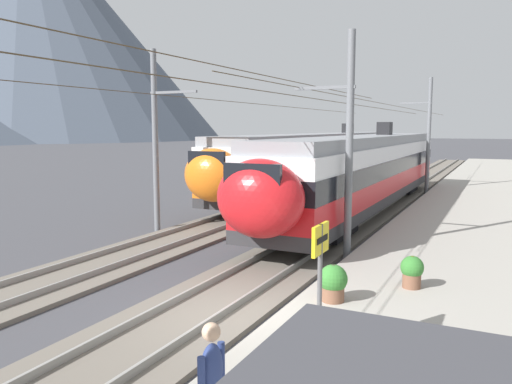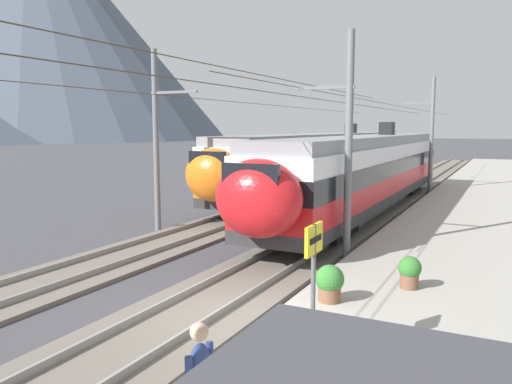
{
  "view_description": "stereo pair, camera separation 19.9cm",
  "coord_description": "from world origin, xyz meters",
  "px_view_note": "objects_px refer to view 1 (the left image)",
  "views": [
    {
      "loc": [
        -9.46,
        -5.1,
        4.26
      ],
      "look_at": [
        7.17,
        3.07,
        1.9
      ],
      "focal_mm": 35.71,
      "sensor_mm": 36.0,
      "label": 1
    },
    {
      "loc": [
        -9.37,
        -5.27,
        4.26
      ],
      "look_at": [
        7.17,
        3.07,
        1.9
      ],
      "focal_mm": 35.71,
      "sensor_mm": 36.0,
      "label": 2
    }
  ],
  "objects_px": {
    "train_near_platform": "(365,169)",
    "passenger_walking": "(212,384)",
    "catenary_mast_far_side": "(158,137)",
    "train_far_track": "(326,157)",
    "catenary_mast_mid": "(345,142)",
    "platform_sign": "(320,261)",
    "potted_plant_by_shelter": "(412,270)",
    "catenary_mast_east": "(427,134)",
    "potted_plant_platform_edge": "(333,281)"
  },
  "relations": [
    {
      "from": "passenger_walking",
      "to": "potted_plant_by_shelter",
      "type": "bearing_deg",
      "value": -7.47
    },
    {
      "from": "platform_sign",
      "to": "potted_plant_by_shelter",
      "type": "relative_size",
      "value": 2.92
    },
    {
      "from": "catenary_mast_mid",
      "to": "potted_plant_platform_edge",
      "type": "relative_size",
      "value": 55.71
    },
    {
      "from": "platform_sign",
      "to": "catenary_mast_mid",
      "type": "bearing_deg",
      "value": 13.6
    },
    {
      "from": "train_far_track",
      "to": "potted_plant_by_shelter",
      "type": "height_order",
      "value": "train_far_track"
    },
    {
      "from": "catenary_mast_mid",
      "to": "train_far_track",
      "type": "bearing_deg",
      "value": 20.1
    },
    {
      "from": "potted_plant_platform_edge",
      "to": "potted_plant_by_shelter",
      "type": "relative_size",
      "value": 1.06
    },
    {
      "from": "train_near_platform",
      "to": "catenary_mast_east",
      "type": "distance_m",
      "value": 9.42
    },
    {
      "from": "passenger_walking",
      "to": "potted_plant_by_shelter",
      "type": "relative_size",
      "value": 2.13
    },
    {
      "from": "potted_plant_platform_edge",
      "to": "potted_plant_by_shelter",
      "type": "xyz_separation_m",
      "value": [
        1.78,
        -1.44,
        -0.02
      ]
    },
    {
      "from": "train_near_platform",
      "to": "catenary_mast_far_side",
      "type": "relative_size",
      "value": 0.54
    },
    {
      "from": "train_near_platform",
      "to": "passenger_walking",
      "type": "height_order",
      "value": "train_near_platform"
    },
    {
      "from": "potted_plant_platform_edge",
      "to": "passenger_walking",
      "type": "bearing_deg",
      "value": -175.96
    },
    {
      "from": "catenary_mast_east",
      "to": "platform_sign",
      "type": "bearing_deg",
      "value": -175.82
    },
    {
      "from": "platform_sign",
      "to": "potted_plant_by_shelter",
      "type": "distance_m",
      "value": 4.89
    },
    {
      "from": "catenary_mast_mid",
      "to": "passenger_walking",
      "type": "xyz_separation_m",
      "value": [
        -10.89,
        -1.65,
        -2.5
      ]
    },
    {
      "from": "train_near_platform",
      "to": "passenger_walking",
      "type": "relative_size",
      "value": 14.87
    },
    {
      "from": "train_near_platform",
      "to": "catenary_mast_far_side",
      "type": "distance_m",
      "value": 10.25
    },
    {
      "from": "catenary_mast_east",
      "to": "passenger_walking",
      "type": "height_order",
      "value": "catenary_mast_east"
    },
    {
      "from": "train_far_track",
      "to": "potted_plant_platform_edge",
      "type": "distance_m",
      "value": 23.65
    },
    {
      "from": "passenger_walking",
      "to": "catenary_mast_far_side",
      "type": "bearing_deg",
      "value": 39.01
    },
    {
      "from": "train_far_track",
      "to": "catenary_mast_mid",
      "type": "relative_size",
      "value": 0.67
    },
    {
      "from": "catenary_mast_mid",
      "to": "passenger_walking",
      "type": "relative_size",
      "value": 27.78
    },
    {
      "from": "train_near_platform",
      "to": "potted_plant_by_shelter",
      "type": "bearing_deg",
      "value": -160.62
    },
    {
      "from": "potted_plant_platform_edge",
      "to": "potted_plant_by_shelter",
      "type": "bearing_deg",
      "value": -38.93
    },
    {
      "from": "catenary_mast_far_side",
      "to": "potted_plant_by_shelter",
      "type": "relative_size",
      "value": 59.07
    },
    {
      "from": "train_near_platform",
      "to": "platform_sign",
      "type": "xyz_separation_m",
      "value": [
        -16.65,
        -3.45,
        -0.17
      ]
    },
    {
      "from": "platform_sign",
      "to": "potted_plant_by_shelter",
      "type": "bearing_deg",
      "value": -9.44
    },
    {
      "from": "catenary_mast_mid",
      "to": "potted_plant_by_shelter",
      "type": "bearing_deg",
      "value": -139.72
    },
    {
      "from": "train_far_track",
      "to": "potted_plant_platform_edge",
      "type": "height_order",
      "value": "train_far_track"
    },
    {
      "from": "train_near_platform",
      "to": "catenary_mast_east",
      "type": "relative_size",
      "value": 0.54
    },
    {
      "from": "catenary_mast_east",
      "to": "potted_plant_by_shelter",
      "type": "distance_m",
      "value": 21.53
    },
    {
      "from": "train_far_track",
      "to": "catenary_mast_mid",
      "type": "bearing_deg",
      "value": -159.9
    },
    {
      "from": "platform_sign",
      "to": "catenary_mast_far_side",
      "type": "bearing_deg",
      "value": 48.18
    },
    {
      "from": "platform_sign",
      "to": "passenger_walking",
      "type": "height_order",
      "value": "platform_sign"
    },
    {
      "from": "catenary_mast_east",
      "to": "potted_plant_by_shelter",
      "type": "height_order",
      "value": "catenary_mast_east"
    },
    {
      "from": "catenary_mast_far_side",
      "to": "train_near_platform",
      "type": "bearing_deg",
      "value": -40.26
    },
    {
      "from": "catenary_mast_far_side",
      "to": "potted_plant_by_shelter",
      "type": "distance_m",
      "value": 11.98
    },
    {
      "from": "train_near_platform",
      "to": "catenary_mast_far_side",
      "type": "height_order",
      "value": "catenary_mast_far_side"
    },
    {
      "from": "catenary_mast_mid",
      "to": "potted_plant_platform_edge",
      "type": "distance_m",
      "value": 5.88
    },
    {
      "from": "platform_sign",
      "to": "passenger_walking",
      "type": "xyz_separation_m",
      "value": [
        -3.09,
        0.24,
        -0.76
      ]
    },
    {
      "from": "train_far_track",
      "to": "passenger_walking",
      "type": "xyz_separation_m",
      "value": [
        -28.32,
        -8.02,
        -0.94
      ]
    },
    {
      "from": "catenary_mast_far_side",
      "to": "platform_sign",
      "type": "height_order",
      "value": "catenary_mast_far_side"
    },
    {
      "from": "catenary_mast_mid",
      "to": "train_near_platform",
      "type": "bearing_deg",
      "value": 9.99
    },
    {
      "from": "passenger_walking",
      "to": "potted_plant_platform_edge",
      "type": "height_order",
      "value": "passenger_walking"
    },
    {
      "from": "train_far_track",
      "to": "catenary_mast_east",
      "type": "xyz_separation_m",
      "value": [
        0.58,
        -6.38,
        1.64
      ]
    },
    {
      "from": "train_far_track",
      "to": "catenary_mast_east",
      "type": "bearing_deg",
      "value": -84.84
    },
    {
      "from": "potted_plant_by_shelter",
      "to": "passenger_walking",
      "type": "bearing_deg",
      "value": 172.53
    },
    {
      "from": "potted_plant_by_shelter",
      "to": "catenary_mast_east",
      "type": "bearing_deg",
      "value": 7.17
    },
    {
      "from": "catenary_mast_far_side",
      "to": "platform_sign",
      "type": "relative_size",
      "value": 20.22
    }
  ]
}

